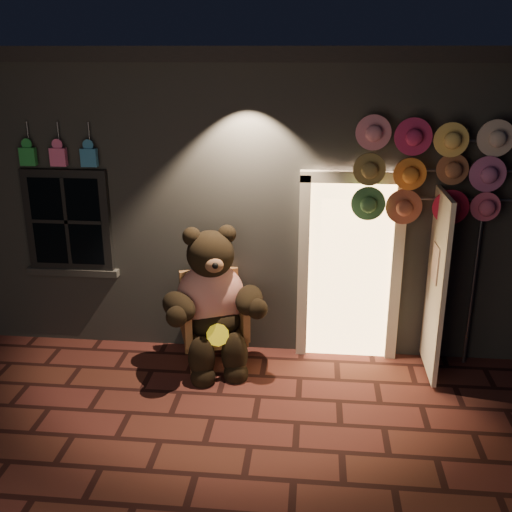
# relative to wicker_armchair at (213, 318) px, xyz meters

# --- Properties ---
(ground) EXTENTS (60.00, 60.00, 0.00)m
(ground) POSITION_rel_wicker_armchair_xyz_m (0.19, -1.19, -0.52)
(ground) COLOR #52231F
(ground) RESTS_ON ground
(shop_building) EXTENTS (7.30, 5.95, 3.51)m
(shop_building) POSITION_rel_wicker_armchair_xyz_m (0.19, 2.80, 1.22)
(shop_building) COLOR slate
(shop_building) RESTS_ON ground
(wicker_armchair) EXTENTS (0.86, 0.83, 1.03)m
(wicker_armchair) POSITION_rel_wicker_armchair_xyz_m (0.00, 0.00, 0.00)
(wicker_armchair) COLOR #A46F3F
(wicker_armchair) RESTS_ON ground
(teddy_bear) EXTENTS (1.17, 1.09, 1.69)m
(teddy_bear) POSITION_rel_wicker_armchair_xyz_m (0.03, -0.13, 0.25)
(teddy_bear) COLOR red
(teddy_bear) RESTS_ON ground
(hat_rack) EXTENTS (1.69, 0.22, 2.77)m
(hat_rack) POSITION_rel_wicker_armchair_xyz_m (2.32, 0.09, 1.70)
(hat_rack) COLOR #59595E
(hat_rack) RESTS_ON ground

